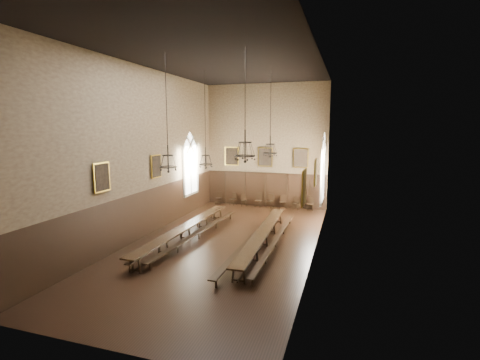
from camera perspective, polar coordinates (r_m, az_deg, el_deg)
The scene contains 34 objects.
floor at distance 18.02m, azimuth -2.62°, elevation -10.37°, with size 9.00×18.00×0.02m, color black.
ceiling at distance 17.33m, azimuth -2.84°, elevation 19.12°, with size 9.00×18.00×0.02m, color black.
wall_back at distance 25.72m, azimuth 4.23°, elevation 5.58°, with size 9.00×0.02×9.00m, color #8E7B57.
wall_front at distance 9.22m, azimuth -22.37°, elevation -0.42°, with size 9.00×0.02×9.00m, color #8E7B57.
wall_left at distance 19.12m, azimuth -15.56°, elevation 4.26°, with size 0.02×18.00×9.00m, color #8E7B57.
wall_right at distance 16.11m, azimuth 12.55°, elevation 3.61°, with size 0.02×18.00×9.00m, color #8E7B57.
wainscot_panelling at distance 17.65m, azimuth -2.65°, elevation -6.49°, with size 9.00×18.00×2.50m, color black, non-canonical shape.
table_left at distance 18.60m, azimuth -8.92°, elevation -8.58°, with size 0.89×9.82×0.76m.
table_right at distance 17.51m, azimuth 3.67°, elevation -9.62°, with size 1.00×9.63×0.75m.
bench_left_outer at distance 18.93m, azimuth -9.70°, elevation -8.63°, with size 0.42×9.62×0.43m.
bench_left_inner at distance 18.66m, azimuth -6.75°, elevation -8.84°, with size 0.86×9.40×0.42m.
bench_right_inner at distance 17.62m, azimuth 2.14°, elevation -9.72°, with size 0.45×10.69×0.48m.
bench_right_outer at distance 17.44m, azimuth 5.90°, elevation -10.06°, with size 0.35×9.66×0.43m.
chair_0 at distance 26.88m, azimuth -3.52°, elevation -3.34°, with size 0.45×0.45×0.96m.
chair_1 at distance 26.48m, azimuth -1.13°, elevation -3.53°, with size 0.53×0.53×0.93m.
chair_2 at distance 26.15m, azimuth 0.65°, elevation -3.71°, with size 0.50×0.50×0.88m.
chair_3 at distance 25.89m, azimuth 3.06°, elevation -3.75°, with size 0.50×0.50×1.03m.
chair_4 at distance 25.65m, azimuth 4.93°, elevation -3.88°, with size 0.59×0.59×1.04m.
chair_5 at distance 25.48m, azimuth 7.02°, elevation -4.04°, with size 0.50×0.50×0.98m.
chair_6 at distance 25.42m, azimuth 9.18°, elevation -4.17°, with size 0.45×0.45×0.89m.
chair_7 at distance 25.32m, azimuth 11.45°, elevation -4.25°, with size 0.44×0.44×0.95m.
chandelier_back_left at distance 20.10m, azimuth -5.65°, elevation 3.69°, with size 0.80×0.80×5.40m.
chandelier_back_right at distance 19.02m, azimuth 4.97°, elevation 5.45°, with size 0.76×0.76×4.68m.
chandelier_front_left at distance 15.62m, azimuth -11.72°, elevation 3.44°, with size 0.79×0.79×5.02m.
chandelier_front_right at distance 14.25m, azimuth 0.83°, elevation 5.14°, with size 0.86×0.86×4.46m.
portrait_back_0 at distance 26.37m, azimuth -1.37°, elevation 3.94°, with size 1.10×0.12×1.40m.
portrait_back_1 at distance 25.65m, azimuth 4.15°, elevation 3.78°, with size 1.10×0.12×1.40m.
portrait_back_2 at distance 25.18m, azimuth 9.93°, elevation 3.59°, with size 1.10×0.12×1.40m.
portrait_left_0 at distance 19.96m, azimuth -13.60°, elevation 2.20°, with size 0.12×1.00×1.30m.
portrait_left_1 at distance 16.31m, azimuth -21.74°, elevation 0.43°, with size 0.12×1.00×1.30m.
portrait_right_0 at distance 17.19m, azimuth 12.32°, elevation 1.24°, with size 0.12×1.00×1.30m.
portrait_right_1 at distance 12.76m, azimuth 10.47°, elevation -1.21°, with size 0.12×1.00×1.30m.
window_right at distance 21.68m, azimuth 13.52°, elevation 1.89°, with size 0.20×2.20×4.60m, color white, non-canonical shape.
window_left at distance 23.96m, azimuth -8.14°, elevation 2.66°, with size 0.20×2.20×4.60m, color white, non-canonical shape.
Camera 1 is at (5.87, -15.99, 5.84)m, focal length 26.00 mm.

